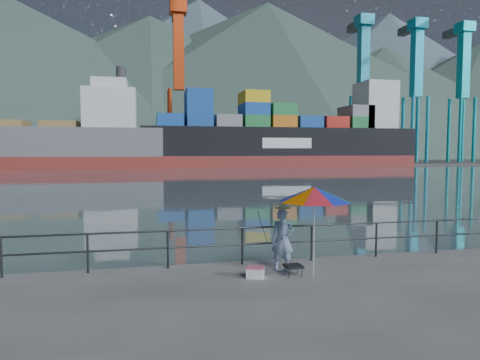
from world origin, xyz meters
The scene contains 13 objects.
harbor_water centered at (0.00, 130.00, 0.00)m, with size 500.00×280.00×0.00m, color #4F6268.
far_dock centered at (10.00, 93.00, 0.00)m, with size 200.00×40.00×0.40m, color #514F4C.
guardrail centered at (0.00, 1.70, 0.52)m, with size 22.00×0.06×1.03m.
mountains centered at (38.82, 207.75, 35.55)m, with size 600.00×332.80×80.00m.
port_cranes centered at (31.00, 84.00, 16.00)m, with size 116.00×28.00×38.40m.
container_stacks centered at (35.70, 93.91, 3.19)m, with size 58.00×8.40×7.80m.
fisherman centered at (1.89, 0.91, 0.80)m, with size 0.58×0.38×1.60m, color #284E89.
beach_umbrella centered at (2.51, 0.33, 2.03)m, with size 2.03×2.03×2.22m.
folding_stool centered at (2.00, 0.37, 0.15)m, with size 0.44×0.44×0.27m.
cooler_bag centered at (1.05, 0.42, 0.12)m, with size 0.42×0.28×0.24m, color silver.
fishing_rod centered at (1.70, 2.18, 0.00)m, with size 0.02×0.02×2.03m, color black.
bulk_carrier centered at (-22.42, 71.14, 4.14)m, with size 50.70×8.78×14.50m.
container_ship centered at (26.66, 75.23, 5.87)m, with size 56.08×9.35×18.10m.
Camera 1 is at (-1.44, -9.50, 3.11)m, focal length 32.00 mm.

